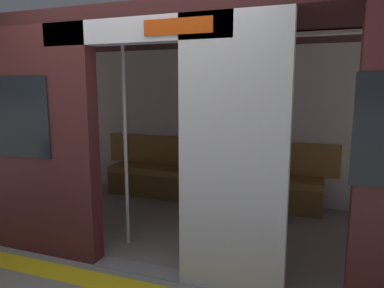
{
  "coord_description": "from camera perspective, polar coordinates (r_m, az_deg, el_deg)",
  "views": [
    {
      "loc": [
        -1.49,
        2.65,
        1.64
      ],
      "look_at": [
        -0.09,
        -1.15,
        0.99
      ],
      "focal_mm": 33.09,
      "sensor_mm": 36.0,
      "label": 1
    }
  ],
  "objects": [
    {
      "name": "ground_plane",
      "position": [
        3.46,
        -8.48,
        -19.31
      ],
      "size": [
        60.0,
        60.0,
        0.0
      ],
      "primitive_type": "plane",
      "color": "gray"
    },
    {
      "name": "platform_edge_strip",
      "position": [
        3.23,
        -11.21,
        -21.52
      ],
      "size": [
        8.0,
        0.24,
        0.01
      ],
      "primitive_type": "cube",
      "color": "yellow",
      "rests_on": "ground_plane"
    },
    {
      "name": "train_car",
      "position": [
        4.05,
        -2.15,
        7.22
      ],
      "size": [
        6.4,
        2.55,
        2.32
      ],
      "color": "silver",
      "rests_on": "ground_plane"
    },
    {
      "name": "bench_seat",
      "position": [
        5.09,
        2.51,
        -5.7
      ],
      "size": [
        3.12,
        0.44,
        0.44
      ],
      "color": "olive",
      "rests_on": "ground_plane"
    },
    {
      "name": "person_seated",
      "position": [
        4.91,
        4.75,
        -2.39
      ],
      "size": [
        0.55,
        0.7,
        1.17
      ],
      "color": "#CC5933",
      "rests_on": "ground_plane"
    },
    {
      "name": "handbag",
      "position": [
        5.18,
        0.03,
        -3.3
      ],
      "size": [
        0.26,
        0.15,
        0.17
      ],
      "color": "brown",
      "rests_on": "bench_seat"
    },
    {
      "name": "book",
      "position": [
        4.96,
        9.57,
        -4.84
      ],
      "size": [
        0.2,
        0.25,
        0.03
      ],
      "primitive_type": "cube",
      "rotation": [
        0.0,
        0.0,
        -0.24
      ],
      "color": "#26598C",
      "rests_on": "bench_seat"
    },
    {
      "name": "grab_pole_door",
      "position": [
        3.65,
        -10.68,
        0.26
      ],
      "size": [
        0.04,
        0.04,
        2.18
      ],
      "primitive_type": "cylinder",
      "color": "silver",
      "rests_on": "ground_plane"
    },
    {
      "name": "grab_pole_far",
      "position": [
        3.37,
        0.49,
        -0.31
      ],
      "size": [
        0.04,
        0.04,
        2.18
      ],
      "primitive_type": "cylinder",
      "color": "silver",
      "rests_on": "ground_plane"
    }
  ]
}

